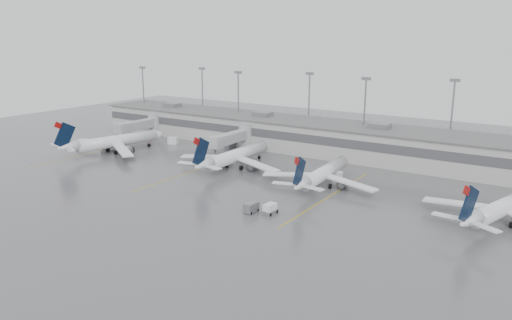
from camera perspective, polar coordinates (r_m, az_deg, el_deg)
The scene contains 19 objects.
ground at distance 90.03m, azimuth -8.47°, elevation -6.22°, with size 260.00×260.00×0.00m, color #555558.
terminal at distance 135.93m, azimuth 7.89°, elevation 2.59°, with size 152.00×17.00×9.45m.
light_masts at distance 139.78m, azimuth 9.03°, elevation 6.13°, with size 142.40×8.00×20.60m.
jet_bridge_left at distance 158.35m, azimuth -12.61°, elevation 3.90°, with size 4.00×17.20×7.00m.
jet_bridge_right at distance 135.79m, azimuth -2.21°, elevation 2.57°, with size 4.00×17.20×7.00m.
stand_markings at distance 108.08m, azimuth -0.01°, elevation -2.57°, with size 105.25×40.00×0.01m.
jet_far_left at distance 139.46m, azimuth -16.02°, elevation 2.06°, with size 27.95×31.67×10.38m.
jet_mid_left at distance 118.61m, azimuth -2.42°, elevation 0.50°, with size 27.79×31.11×10.07m.
jet_mid_right at distance 105.31m, azimuth 7.61°, elevation -1.53°, with size 25.38×28.51×9.22m.
jet_far_right at distance 93.62m, azimuth 26.32°, elevation -4.87°, with size 24.98×28.43×9.45m.
baggage_tug at distance 89.34m, azimuth 1.60°, elevation -5.72°, with size 2.02×2.99×1.87m.
baggage_cart at distance 89.94m, azimuth -0.55°, elevation -5.43°, with size 1.77×2.92×1.82m.
gse_uld_a at distance 147.97m, azimuth -9.45°, elevation 2.21°, with size 2.75×1.83×1.95m, color white.
gse_uld_b at distance 127.08m, azimuth -1.93°, elevation 0.42°, with size 2.71×1.80×1.92m, color white.
gse_uld_c at distance 111.21m, azimuth 9.11°, elevation -1.77°, with size 2.65×1.77×1.88m, color white.
gse_loader at distance 140.88m, azimuth -2.98°, elevation 1.76°, with size 1.85×2.97×1.85m, color slate.
cone_a at distance 152.39m, azimuth -12.03°, elevation 2.18°, with size 0.41×0.41×0.66m, color #F65005.
cone_b at distance 127.29m, azimuth -7.23°, elevation 0.03°, with size 0.38×0.38×0.61m, color #F65005.
cone_c at distance 107.46m, azimuth 9.25°, elevation -2.66°, with size 0.45×0.45×0.71m, color #F65005.
Camera 1 is at (56.82, -62.53, 31.07)m, focal length 35.00 mm.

